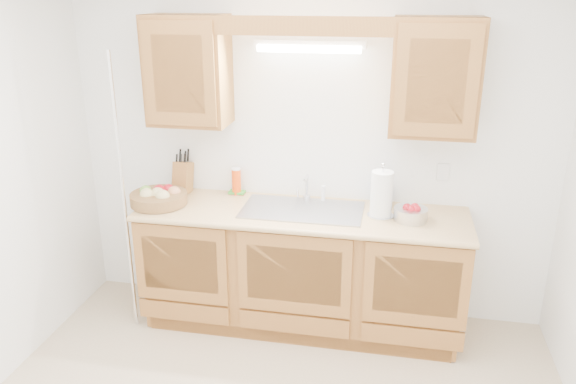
% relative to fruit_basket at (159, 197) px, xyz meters
% --- Properties ---
extents(room, '(3.52, 3.50, 2.50)m').
position_rel_fruit_basket_xyz_m(room, '(1.03, -1.13, 0.29)').
color(room, '#C6B08F').
rests_on(room, ground).
extents(base_cabinets, '(2.20, 0.60, 0.86)m').
position_rel_fruit_basket_xyz_m(base_cabinets, '(1.03, 0.07, -0.52)').
color(base_cabinets, olive).
rests_on(base_cabinets, ground).
extents(countertop, '(2.30, 0.63, 0.04)m').
position_rel_fruit_basket_xyz_m(countertop, '(1.03, 0.06, -0.08)').
color(countertop, tan).
rests_on(countertop, base_cabinets).
extents(upper_cabinet_left, '(0.55, 0.33, 0.75)m').
position_rel_fruit_basket_xyz_m(upper_cabinet_left, '(0.20, 0.21, 0.87)').
color(upper_cabinet_left, olive).
rests_on(upper_cabinet_left, room).
extents(upper_cabinet_right, '(0.55, 0.33, 0.75)m').
position_rel_fruit_basket_xyz_m(upper_cabinet_right, '(1.86, 0.21, 0.87)').
color(upper_cabinet_right, olive).
rests_on(upper_cabinet_right, room).
extents(valance, '(2.20, 0.05, 0.12)m').
position_rel_fruit_basket_xyz_m(valance, '(1.03, 0.06, 1.18)').
color(valance, olive).
rests_on(valance, room).
extents(fluorescent_fixture, '(0.76, 0.08, 0.08)m').
position_rel_fruit_basket_xyz_m(fluorescent_fixture, '(1.03, 0.29, 1.04)').
color(fluorescent_fixture, white).
rests_on(fluorescent_fixture, room).
extents(sink, '(0.84, 0.46, 0.36)m').
position_rel_fruit_basket_xyz_m(sink, '(1.03, 0.08, -0.13)').
color(sink, '#9E9EA3').
rests_on(sink, countertop).
extents(wire_shelf_pole, '(0.03, 0.03, 2.00)m').
position_rel_fruit_basket_xyz_m(wire_shelf_pole, '(-0.17, -0.19, 0.04)').
color(wire_shelf_pole, silver).
rests_on(wire_shelf_pole, ground).
extents(outlet_plate, '(0.08, 0.01, 0.12)m').
position_rel_fruit_basket_xyz_m(outlet_plate, '(1.98, 0.36, 0.19)').
color(outlet_plate, white).
rests_on(outlet_plate, room).
extents(fruit_basket, '(0.48, 0.48, 0.13)m').
position_rel_fruit_basket_xyz_m(fruit_basket, '(0.00, 0.00, 0.00)').
color(fruit_basket, olive).
rests_on(fruit_basket, countertop).
extents(knife_block, '(0.13, 0.20, 0.34)m').
position_rel_fruit_basket_xyz_m(knife_block, '(0.08, 0.28, 0.07)').
color(knife_block, olive).
rests_on(knife_block, countertop).
extents(orange_canister, '(0.07, 0.07, 0.21)m').
position_rel_fruit_basket_xyz_m(orange_canister, '(0.49, 0.31, 0.05)').
color(orange_canister, '#FF4C0E').
rests_on(orange_canister, countertop).
extents(soap_bottle, '(0.12, 0.13, 0.21)m').
position_rel_fruit_basket_xyz_m(soap_bottle, '(1.57, 0.29, 0.05)').
color(soap_bottle, '#2359B2').
rests_on(soap_bottle, countertop).
extents(sponge, '(0.12, 0.08, 0.02)m').
position_rel_fruit_basket_xyz_m(sponge, '(0.49, 0.31, -0.05)').
color(sponge, '#CC333F').
rests_on(sponge, countertop).
extents(paper_towel, '(0.18, 0.18, 0.37)m').
position_rel_fruit_basket_xyz_m(paper_towel, '(1.57, 0.07, 0.10)').
color(paper_towel, silver).
rests_on(paper_towel, countertop).
extents(apple_bowl, '(0.30, 0.30, 0.12)m').
position_rel_fruit_basket_xyz_m(apple_bowl, '(1.77, 0.04, -0.01)').
color(apple_bowl, silver).
rests_on(apple_bowl, countertop).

